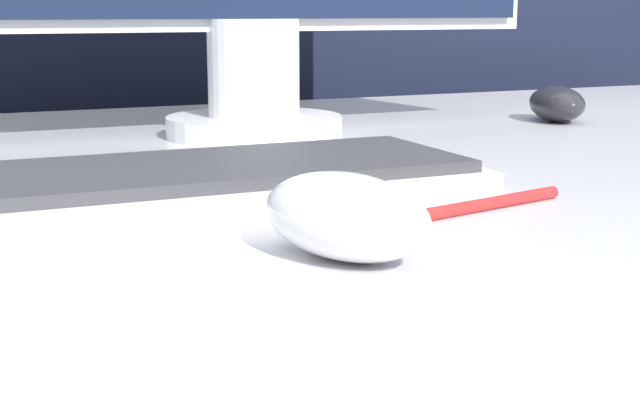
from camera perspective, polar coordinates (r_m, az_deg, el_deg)
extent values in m
cube|color=black|center=(1.30, -13.67, 5.73)|extent=(5.00, 0.03, 1.46)
ellipsoid|color=white|center=(0.45, 1.60, -1.02)|extent=(0.09, 0.12, 0.04)
cube|color=white|center=(0.59, -8.60, 0.73)|extent=(0.40, 0.15, 0.02)
cube|color=#38383D|center=(0.59, -8.63, 1.88)|extent=(0.37, 0.13, 0.01)
cylinder|color=white|center=(0.89, -4.22, 4.76)|extent=(0.17, 0.17, 0.02)
cylinder|color=white|center=(0.88, -4.28, 8.44)|extent=(0.09, 0.09, 0.09)
ellipsoid|color=#232328|center=(1.03, 14.91, 5.97)|extent=(0.08, 0.10, 0.04)
cylinder|color=red|center=(0.56, 10.10, -0.35)|extent=(0.14, 0.04, 0.01)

